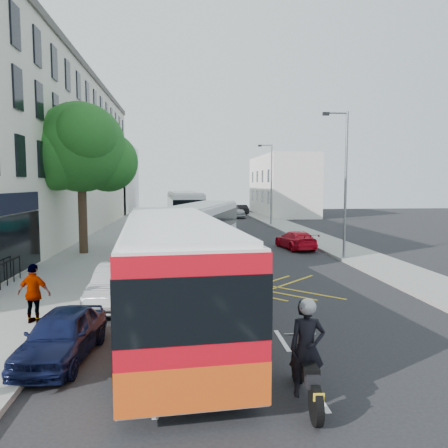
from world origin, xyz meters
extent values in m
plane|color=black|center=(0.00, 0.00, 0.00)|extent=(120.00, 120.00, 0.00)
cube|color=gray|center=(-8.50, 15.00, 0.07)|extent=(5.00, 70.00, 0.15)
cube|color=gray|center=(7.50, 15.00, 0.07)|extent=(3.00, 70.00, 0.15)
cube|color=beige|center=(-14.00, 24.50, 6.50)|extent=(8.00, 45.00, 13.00)
cube|color=#59544C|center=(-14.00, 24.50, 13.25)|extent=(8.30, 45.00, 0.50)
cube|color=black|center=(-9.95, 8.00, 3.40)|extent=(0.12, 7.00, 0.90)
cube|color=black|center=(-9.95, 8.00, 1.60)|extent=(0.12, 7.00, 2.60)
cube|color=silver|center=(-14.00, 55.00, 5.00)|extent=(8.00, 20.00, 10.00)
cube|color=silver|center=(11.00, 48.00, 4.00)|extent=(6.00, 18.00, 8.00)
cylinder|color=#382619|center=(-8.50, 15.00, 2.35)|extent=(0.50, 0.50, 4.40)
sphere|color=#164E18|center=(-8.50, 15.00, 6.35)|extent=(5.20, 5.20, 5.20)
sphere|color=#164E18|center=(-7.10, 15.80, 5.55)|extent=(3.60, 3.60, 3.60)
sphere|color=#164E18|center=(-9.70, 14.40, 5.75)|extent=(3.80, 3.80, 3.80)
sphere|color=#164E18|center=(-7.90, 13.70, 6.95)|extent=(3.40, 3.40, 3.40)
sphere|color=#164E18|center=(-9.30, 16.10, 7.35)|extent=(3.20, 3.20, 3.20)
cylinder|color=slate|center=(6.30, 12.00, 4.15)|extent=(0.14, 0.14, 8.00)
cylinder|color=slate|center=(5.70, 12.00, 8.05)|extent=(1.20, 0.10, 0.10)
cube|color=black|center=(5.10, 12.00, 8.00)|extent=(0.35, 0.15, 0.18)
cylinder|color=slate|center=(6.30, 32.00, 4.15)|extent=(0.14, 0.14, 8.00)
cylinder|color=slate|center=(5.70, 32.00, 8.05)|extent=(1.20, 0.10, 0.10)
cube|color=black|center=(5.10, 32.00, 8.00)|extent=(0.35, 0.15, 0.18)
cube|color=silver|center=(-2.98, 1.53, 1.76)|extent=(3.59, 11.74, 2.78)
cube|color=silver|center=(-2.98, 1.53, 3.20)|extent=(3.36, 11.49, 0.13)
cube|color=black|center=(-2.98, 1.53, 2.15)|extent=(3.66, 11.80, 1.16)
cube|color=#E04B12|center=(-2.98, 1.53, 0.79)|extent=(3.65, 11.79, 0.79)
cube|color=red|center=(-2.50, -4.20, 1.79)|extent=(2.67, 0.32, 2.63)
cube|color=#FF0C0C|center=(-3.56, -4.30, 1.05)|extent=(0.25, 0.08, 0.25)
cube|color=#FF0C0C|center=(-1.44, -4.12, 1.05)|extent=(0.25, 0.08, 0.25)
cylinder|color=black|center=(-4.56, 4.56, 0.47)|extent=(0.37, 0.97, 0.95)
cylinder|color=black|center=(-1.94, 4.78, 0.47)|extent=(0.37, 0.97, 0.95)
cylinder|color=black|center=(-3.96, -2.45, 0.47)|extent=(0.37, 0.97, 0.95)
cylinder|color=black|center=(-1.35, -2.23, 0.47)|extent=(0.37, 0.97, 0.95)
cube|color=silver|center=(-1.38, 15.27, 1.63)|extent=(5.27, 10.95, 2.58)
cube|color=silver|center=(-1.38, 15.27, 2.96)|extent=(5.02, 10.69, 0.12)
cube|color=black|center=(-1.38, 15.27, 1.99)|extent=(5.34, 11.02, 1.07)
cube|color=#0C949D|center=(-1.38, 15.27, 0.73)|extent=(5.33, 11.01, 0.73)
cube|color=#0E78AF|center=(-2.84, 10.15, 1.65)|extent=(2.40, 0.77, 2.43)
cube|color=#FF0C0C|center=(-3.77, 10.41, 0.97)|extent=(0.26, 0.13, 0.25)
cube|color=#FF0C0C|center=(-1.91, 9.88, 0.97)|extent=(0.26, 0.13, 0.25)
cylinder|color=black|center=(-1.75, 18.40, 0.44)|extent=(0.50, 0.92, 0.87)
cylinder|color=black|center=(0.59, 17.74, 0.44)|extent=(0.50, 0.92, 0.87)
cylinder|color=black|center=(-3.53, 12.14, 0.44)|extent=(0.50, 0.92, 0.87)
cylinder|color=black|center=(-1.20, 11.48, 0.44)|extent=(0.50, 0.92, 0.87)
cube|color=silver|center=(-2.45, 31.68, 1.85)|extent=(3.61, 12.34, 2.93)
cube|color=silver|center=(-2.45, 31.68, 3.38)|extent=(3.37, 12.08, 0.13)
cube|color=black|center=(-2.45, 31.68, 2.27)|extent=(3.67, 12.40, 1.22)
cube|color=#0C978B|center=(-2.45, 31.68, 0.83)|extent=(3.66, 12.39, 0.83)
cube|color=white|center=(-2.03, 25.63, 1.88)|extent=(2.81, 0.30, 2.77)
cube|color=#FF0C0C|center=(-3.16, 25.55, 1.11)|extent=(0.25, 0.08, 0.25)
cube|color=#FF0C0C|center=(-0.89, 25.70, 1.11)|extent=(0.25, 0.08, 0.25)
cylinder|color=black|center=(-4.06, 34.89, 0.50)|extent=(0.38, 1.02, 1.00)
cylinder|color=black|center=(-1.30, 35.09, 0.50)|extent=(0.38, 1.02, 1.00)
cylinder|color=black|center=(-3.54, 27.50, 0.50)|extent=(0.38, 1.02, 1.00)
cylinder|color=black|center=(-0.78, 27.69, 0.50)|extent=(0.38, 1.02, 1.00)
cylinder|color=black|center=(-0.36, -4.14, 0.35)|extent=(0.17, 0.71, 0.70)
cylinder|color=black|center=(-0.26, -2.50, 0.35)|extent=(0.17, 0.71, 0.70)
cube|color=black|center=(-0.31, -3.32, 0.68)|extent=(0.32, 1.32, 0.24)
cube|color=black|center=(-0.29, -3.05, 0.87)|extent=(0.34, 0.51, 0.22)
cube|color=black|center=(-0.32, -3.60, 0.82)|extent=(0.32, 0.56, 0.11)
cylinder|color=slate|center=(-0.26, -2.56, 0.77)|extent=(0.09, 0.48, 0.92)
cylinder|color=slate|center=(-0.27, -2.72, 1.15)|extent=(0.66, 0.08, 0.04)
cube|color=gold|center=(-0.37, -4.33, 0.60)|extent=(0.20, 0.03, 0.14)
imported|color=black|center=(-0.31, -3.38, 1.11)|extent=(0.71, 0.49, 1.89)
sphere|color=#99999E|center=(-0.31, -3.38, 1.91)|extent=(0.33, 0.33, 0.33)
imported|color=#0D1234|center=(-5.60, -0.73, 0.61)|extent=(1.80, 3.70, 1.22)
imported|color=#969A9D|center=(-4.90, 4.04, 0.71)|extent=(1.82, 4.42, 1.42)
imported|color=red|center=(4.68, 16.25, 0.60)|extent=(2.19, 4.30, 1.19)
imported|color=#383B3F|center=(-2.01, 40.91, 0.67)|extent=(2.70, 5.00, 1.33)
imported|color=#AAACB1|center=(4.41, 41.97, 0.59)|extent=(1.61, 3.52, 1.17)
imported|color=black|center=(5.35, 48.18, 0.67)|extent=(1.92, 4.24, 1.35)
imported|color=gray|center=(-7.03, 1.74, 1.03)|extent=(1.11, 0.68, 1.76)
camera|label=1|loc=(-2.68, -11.31, 4.26)|focal=35.00mm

